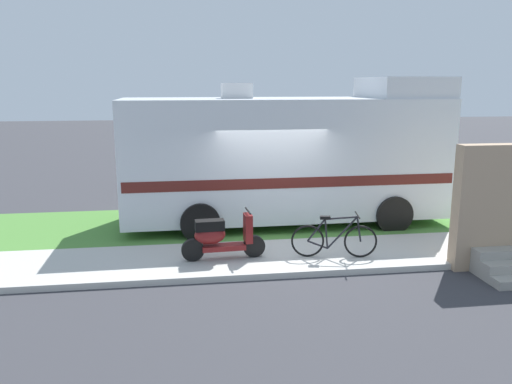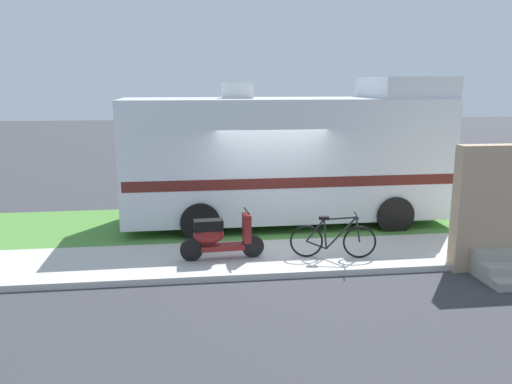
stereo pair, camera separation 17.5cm
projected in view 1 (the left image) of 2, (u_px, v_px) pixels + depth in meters
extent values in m
plane|color=#38383D|center=(274.00, 242.00, 11.42)|extent=(80.00, 80.00, 0.00)
cube|color=beige|center=(284.00, 257.00, 10.25)|extent=(24.00, 2.00, 0.12)
cube|color=#4C8438|center=(263.00, 223.00, 12.86)|extent=(24.00, 3.40, 0.08)
cube|color=silver|center=(284.00, 157.00, 12.51)|extent=(7.83, 2.44, 2.85)
cube|color=silver|center=(403.00, 87.00, 12.61)|extent=(1.83, 2.25, 0.50)
cube|color=#591E19|center=(284.00, 174.00, 12.60)|extent=(7.68, 2.45, 0.24)
cube|color=black|center=(433.00, 134.00, 12.99)|extent=(0.10, 1.99, 0.90)
cube|color=silver|center=(237.00, 91.00, 11.99)|extent=(0.71, 0.61, 0.36)
cylinder|color=black|center=(360.00, 194.00, 14.22)|extent=(0.90, 0.29, 0.90)
cylinder|color=black|center=(393.00, 214.00, 12.05)|extent=(0.90, 0.29, 0.90)
cylinder|color=black|center=(196.00, 200.00, 13.53)|extent=(0.90, 0.29, 0.90)
cylinder|color=black|center=(200.00, 222.00, 11.37)|extent=(0.90, 0.29, 0.90)
cylinder|color=black|center=(254.00, 246.00, 10.05)|extent=(0.44, 0.12, 0.44)
cylinder|color=black|center=(193.00, 250.00, 9.81)|extent=(0.44, 0.12, 0.44)
cube|color=maroon|center=(224.00, 247.00, 9.93)|extent=(0.86, 0.33, 0.10)
cube|color=black|center=(210.00, 225.00, 9.78)|extent=(0.57, 0.29, 0.20)
ellipsoid|color=maroon|center=(210.00, 235.00, 9.82)|extent=(0.62, 0.33, 0.36)
cube|color=maroon|center=(248.00, 228.00, 9.94)|extent=(0.16, 0.33, 0.56)
cylinder|color=black|center=(248.00, 211.00, 9.87)|extent=(0.06, 0.50, 0.04)
sphere|color=white|center=(248.00, 219.00, 9.91)|extent=(0.12, 0.12, 0.12)
torus|color=black|center=(361.00, 242.00, 9.99)|extent=(0.65, 0.15, 0.66)
torus|color=black|center=(308.00, 241.00, 10.03)|extent=(0.65, 0.15, 0.66)
cylinder|color=black|center=(342.00, 233.00, 9.97)|extent=(0.59, 0.14, 0.67)
cylinder|color=black|center=(326.00, 234.00, 9.98)|extent=(0.10, 0.05, 0.60)
cylinder|color=black|center=(341.00, 218.00, 9.90)|extent=(0.62, 0.15, 0.09)
cylinder|color=black|center=(318.00, 245.00, 10.04)|extent=(0.41, 0.11, 0.18)
cylinder|color=black|center=(316.00, 230.00, 9.97)|extent=(0.36, 0.10, 0.47)
cylinder|color=black|center=(359.00, 229.00, 9.94)|extent=(0.12, 0.06, 0.51)
cube|color=black|center=(325.00, 218.00, 9.91)|extent=(0.21, 0.13, 0.06)
cylinder|color=black|center=(357.00, 215.00, 9.88)|extent=(0.12, 0.52, 0.03)
cube|color=#B7B29E|center=(197.00, 158.00, 16.75)|extent=(2.55, 2.16, 1.59)
cube|color=black|center=(196.00, 143.00, 16.65)|extent=(2.44, 2.17, 0.44)
cube|color=#B7B29E|center=(277.00, 170.00, 17.01)|extent=(3.09, 2.20, 0.74)
cylinder|color=black|center=(190.00, 185.00, 15.96)|extent=(0.78, 0.30, 0.76)
cylinder|color=black|center=(193.00, 174.00, 17.81)|extent=(0.78, 0.30, 0.76)
cylinder|color=black|center=(291.00, 183.00, 16.16)|extent=(0.78, 0.30, 0.76)
cylinder|color=black|center=(284.00, 173.00, 18.01)|extent=(0.78, 0.30, 0.76)
cube|color=maroon|center=(290.00, 145.00, 20.44)|extent=(2.62, 2.07, 1.59)
cube|color=black|center=(290.00, 132.00, 20.34)|extent=(2.49, 2.09, 0.44)
cube|color=maroon|center=(220.00, 158.00, 20.05)|extent=(3.18, 2.09, 0.67)
cylinder|color=black|center=(289.00, 158.00, 21.54)|extent=(0.77, 0.27, 0.76)
cylinder|color=black|center=(301.00, 165.00, 19.71)|extent=(0.77, 0.27, 0.76)
cylinder|color=black|center=(209.00, 160.00, 20.96)|extent=(0.77, 0.27, 0.76)
cylinder|color=black|center=(214.00, 168.00, 19.12)|extent=(0.77, 0.27, 0.76)
cube|color=#9E998E|center=(510.00, 252.00, 9.50)|extent=(1.40, 0.32, 0.16)
cube|color=tan|center=(504.00, 207.00, 9.63)|extent=(2.00, 0.30, 2.40)
cylinder|color=navy|center=(500.00, 244.00, 10.52)|extent=(0.06, 0.06, 0.22)
cylinder|color=navy|center=(500.00, 238.00, 10.49)|extent=(0.03, 0.03, 0.04)
cylinder|color=black|center=(501.00, 237.00, 10.49)|extent=(0.03, 0.03, 0.02)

